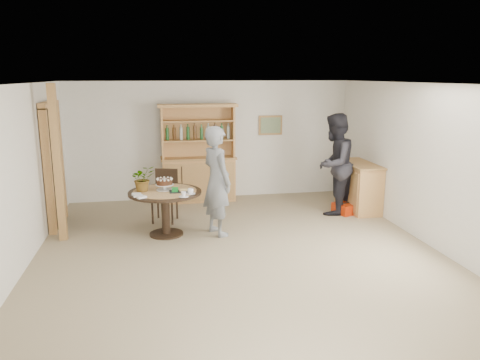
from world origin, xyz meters
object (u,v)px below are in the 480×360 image
teen_boy (217,181)px  red_suitcase (350,207)px  hutch (199,169)px  dining_chair (165,192)px  dining_table (165,200)px  adult_person (334,164)px  sideboard (358,186)px

teen_boy → red_suitcase: bearing=-97.5°
hutch → dining_chair: (-0.73, -1.28, -0.15)m
dining_table → red_suitcase: bearing=10.9°
dining_table → hutch: bearing=70.4°
dining_table → dining_chair: dining_chair is taller
adult_person → dining_chair: bearing=-46.8°
dining_chair → teen_boy: bearing=-31.7°
hutch → red_suitcase: hutch is taller
dining_chair → red_suitcase: bearing=14.2°
sideboard → dining_table: bearing=-167.1°
hutch → sideboard: 3.29m
dining_chair → red_suitcase: 3.56m
hutch → red_suitcase: size_ratio=2.90×
hutch → adult_person: hutch is taller
teen_boy → red_suitcase: size_ratio=2.59×
sideboard → adult_person: adult_person is taller
dining_chair → adult_person: (3.18, -0.11, 0.43)m
dining_chair → adult_person: bearing=14.5°
hutch → sideboard: hutch is taller
hutch → dining_table: 2.24m
adult_person → sideboard: bearing=149.9°
dining_table → red_suitcase: (3.55, 0.68, -0.50)m
sideboard → dining_table: (-3.79, -0.87, 0.13)m
dining_chair → dining_table: bearing=-75.0°
red_suitcase → sideboard: bearing=16.4°
sideboard → dining_table: size_ratio=1.05×
sideboard → adult_person: (-0.59, -0.15, 0.49)m
teen_boy → red_suitcase: teen_boy is taller
teen_boy → red_suitcase: (2.70, 0.78, -0.81)m
hutch → teen_boy: bearing=-87.4°
dining_chair → red_suitcase: size_ratio=1.34×
sideboard → red_suitcase: size_ratio=1.79×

